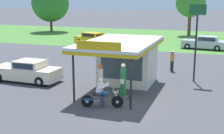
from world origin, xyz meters
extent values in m
plane|color=#424247|center=(0.00, 0.00, 0.00)|extent=(300.00, 300.00, 0.00)
cube|color=#477A33|center=(0.00, 30.00, 0.00)|extent=(120.00, 24.00, 0.01)
cube|color=silver|center=(-0.95, 4.67, 1.47)|extent=(3.47, 3.06, 2.95)
cube|color=#384C56|center=(-0.95, 3.16, 1.53)|extent=(2.78, 0.05, 1.89)
cube|color=silver|center=(-0.95, 2.86, 3.03)|extent=(4.17, 7.18, 0.16)
cube|color=gold|center=(-0.95, 2.86, 2.85)|extent=(4.17, 7.18, 0.18)
cube|color=gold|center=(-0.95, -0.71, 3.33)|extent=(2.43, 0.08, 0.44)
cylinder|color=black|center=(0.68, -0.34, 1.47)|extent=(0.12, 0.12, 2.95)
cylinder|color=black|center=(-2.59, -0.34, 1.47)|extent=(0.12, 0.12, 2.95)
cube|color=slate|center=(-1.66, 1.31, 0.05)|extent=(0.44, 0.44, 0.10)
cylinder|color=silver|center=(-1.66, 1.31, 0.87)|extent=(0.34, 0.34, 1.55)
cube|color=white|center=(-1.66, 1.13, 0.95)|extent=(0.22, 0.02, 0.28)
sphere|color=orange|center=(-1.66, 1.31, 1.79)|extent=(0.26, 0.26, 0.26)
cube|color=slate|center=(-0.24, 1.31, 0.05)|extent=(0.44, 0.44, 0.10)
cylinder|color=#1E6B33|center=(-0.24, 1.31, 0.95)|extent=(0.34, 0.34, 1.70)
cube|color=white|center=(-0.24, 1.13, 1.03)|extent=(0.22, 0.02, 0.28)
sphere|color=white|center=(-0.24, 1.31, 1.94)|extent=(0.26, 0.26, 0.26)
cylinder|color=black|center=(-0.05, -0.32, 0.32)|extent=(0.64, 0.28, 0.64)
cylinder|color=silver|center=(-0.05, -0.32, 0.32)|extent=(0.19, 0.16, 0.16)
cylinder|color=black|center=(-1.59, -0.77, 0.32)|extent=(0.64, 0.28, 0.64)
cylinder|color=silver|center=(-1.59, -0.77, 0.32)|extent=(0.19, 0.16, 0.16)
ellipsoid|color=#1E4C8C|center=(-0.73, -0.52, 0.78)|extent=(0.61, 0.39, 0.24)
cube|color=#59595E|center=(-0.77, -0.53, 0.42)|extent=(0.49, 0.36, 0.36)
cube|color=black|center=(-1.06, -0.62, 0.72)|extent=(0.53, 0.39, 0.10)
cylinder|color=silver|center=(-0.15, -0.34, 0.60)|extent=(0.37, 0.17, 0.71)
cylinder|color=silver|center=(-0.26, -0.38, 0.98)|extent=(0.23, 0.68, 0.04)
sphere|color=silver|center=(-0.17, -0.35, 0.82)|extent=(0.16, 0.16, 0.16)
cube|color=#1E4C8C|center=(-1.55, -0.76, 0.44)|extent=(0.47, 0.30, 0.12)
cylinder|color=silver|center=(-1.20, -0.51, 0.28)|extent=(0.70, 0.28, 0.18)
cube|color=#2D3351|center=(-1.00, -0.60, 0.78)|extent=(0.48, 0.44, 0.14)
cylinder|color=#2D3351|center=(-0.85, -0.39, 0.38)|extent=(0.18, 0.26, 0.56)
cylinder|color=#2D3351|center=(-0.76, -0.69, 0.38)|extent=(0.18, 0.26, 0.56)
cylinder|color=white|center=(-0.96, -0.58, 1.09)|extent=(0.48, 0.42, 0.60)
sphere|color=beige|center=(-0.90, -0.57, 1.47)|extent=(0.22, 0.22, 0.22)
cylinder|color=white|center=(-0.78, -0.32, 1.18)|extent=(0.54, 0.24, 0.31)
cylinder|color=white|center=(-0.67, -0.71, 1.18)|extent=(0.54, 0.24, 0.31)
cube|color=beige|center=(-7.78, 2.63, 0.59)|extent=(4.89, 1.92, 0.82)
cube|color=beige|center=(-7.42, 2.63, 1.25)|extent=(1.93, 1.65, 0.51)
cube|color=#283847|center=(-8.35, 2.64, 1.25)|extent=(0.06, 1.44, 0.41)
cube|color=#283847|center=(-7.43, 1.83, 1.25)|extent=(1.62, 0.05, 0.39)
cube|color=#283847|center=(-7.41, 3.43, 1.25)|extent=(1.62, 0.05, 0.39)
cube|color=silver|center=(-5.32, 2.60, 0.30)|extent=(0.15, 1.76, 0.18)
sphere|color=white|center=(-10.24, 3.26, 0.63)|extent=(0.18, 0.18, 0.18)
cylinder|color=black|center=(-9.42, 3.52, 0.33)|extent=(0.66, 0.21, 0.66)
cylinder|color=silver|center=(-9.42, 3.52, 0.33)|extent=(0.30, 0.22, 0.30)
cylinder|color=black|center=(-6.14, 1.75, 0.33)|extent=(0.66, 0.21, 0.66)
cylinder|color=silver|center=(-6.14, 1.75, 0.33)|extent=(0.30, 0.22, 0.30)
cylinder|color=black|center=(-6.12, 3.47, 0.33)|extent=(0.66, 0.21, 0.66)
cylinder|color=silver|center=(-6.12, 3.47, 0.33)|extent=(0.30, 0.22, 0.30)
cube|color=gold|center=(-9.97, 20.34, 0.58)|extent=(5.67, 3.37, 0.81)
cube|color=gold|center=(-10.28, 20.43, 1.25)|extent=(2.71, 2.26, 0.54)
cube|color=#283847|center=(-9.18, 20.10, 1.25)|extent=(0.47, 1.41, 0.43)
cube|color=#283847|center=(-10.04, 21.20, 1.25)|extent=(1.90, 0.61, 0.41)
cube|color=#283847|center=(-10.51, 19.66, 1.25)|extent=(1.90, 0.61, 0.41)
cube|color=silver|center=(-7.38, 19.54, 0.30)|extent=(0.64, 1.74, 0.18)
cube|color=silver|center=(-12.56, 21.13, 0.30)|extent=(0.64, 1.74, 0.18)
sphere|color=white|center=(-7.19, 20.11, 0.62)|extent=(0.18, 0.18, 0.18)
sphere|color=white|center=(-7.54, 18.96, 0.62)|extent=(0.18, 0.18, 0.18)
cylinder|color=black|center=(-7.97, 20.64, 0.33)|extent=(0.69, 0.39, 0.66)
cylinder|color=silver|center=(-7.97, 20.64, 0.33)|extent=(0.35, 0.30, 0.30)
cylinder|color=black|center=(-8.48, 18.96, 0.33)|extent=(0.69, 0.39, 0.66)
cylinder|color=silver|center=(-8.48, 18.96, 0.33)|extent=(0.35, 0.30, 0.30)
cylinder|color=black|center=(-11.45, 21.71, 0.33)|extent=(0.69, 0.39, 0.66)
cylinder|color=silver|center=(-11.45, 21.71, 0.33)|extent=(0.35, 0.30, 0.30)
cylinder|color=black|center=(-11.97, 20.03, 0.33)|extent=(0.69, 0.39, 0.66)
cylinder|color=silver|center=(-11.97, 20.03, 0.33)|extent=(0.35, 0.30, 0.30)
cube|color=#B7B7BC|center=(3.20, 21.43, 0.59)|extent=(5.00, 2.41, 0.81)
cube|color=#B7B7BC|center=(3.62, 21.38, 1.25)|extent=(2.38, 1.90, 0.50)
cube|color=#283847|center=(2.54, 21.50, 1.25)|extent=(0.20, 1.48, 0.40)
cube|color=#283847|center=(3.53, 20.57, 1.25)|extent=(1.87, 0.24, 0.38)
cube|color=#283847|center=(3.71, 22.20, 1.25)|extent=(1.87, 0.24, 0.38)
cube|color=silver|center=(0.77, 21.69, 0.30)|extent=(0.32, 1.81, 0.18)
sphere|color=white|center=(0.70, 21.09, 0.63)|extent=(0.18, 0.18, 0.18)
sphere|color=white|center=(0.83, 22.30, 0.63)|extent=(0.18, 0.18, 0.18)
cylinder|color=black|center=(1.47, 20.72, 0.33)|extent=(0.68, 0.27, 0.66)
cylinder|color=silver|center=(1.47, 20.72, 0.33)|extent=(0.32, 0.25, 0.30)
cylinder|color=black|center=(1.67, 22.49, 0.33)|extent=(0.68, 0.27, 0.66)
cylinder|color=silver|center=(1.67, 22.49, 0.33)|extent=(0.32, 0.25, 0.30)
cylinder|color=black|center=(4.73, 20.36, 0.33)|extent=(0.68, 0.27, 0.66)
cylinder|color=silver|center=(4.73, 20.36, 0.33)|extent=(0.32, 0.25, 0.30)
cylinder|color=black|center=(4.92, 22.13, 0.33)|extent=(0.68, 0.27, 0.66)
cylinder|color=silver|center=(4.92, 22.13, 0.33)|extent=(0.32, 0.25, 0.30)
cylinder|color=black|center=(1.42, 9.13, 0.41)|extent=(0.26, 0.26, 0.82)
cylinder|color=gold|center=(1.42, 9.13, 1.11)|extent=(0.34, 0.34, 0.58)
sphere|color=brown|center=(1.42, 9.13, 1.51)|extent=(0.22, 0.22, 0.22)
cylinder|color=beige|center=(1.42, 9.13, 1.59)|extent=(0.35, 0.35, 0.02)
cylinder|color=brown|center=(0.32, 34.38, 1.73)|extent=(0.50, 0.50, 3.45)
sphere|color=#427F38|center=(0.32, 34.38, 5.17)|extent=(4.57, 4.57, 4.57)
sphere|color=#427F38|center=(0.56, 34.24, 4.71)|extent=(2.81, 2.81, 2.81)
cylinder|color=brown|center=(-23.23, 32.41, 1.27)|extent=(0.44, 0.44, 2.54)
sphere|color=#33702D|center=(-23.23, 32.41, 4.96)|extent=(6.47, 6.47, 6.47)
sphere|color=#33702D|center=(-23.64, 32.71, 4.32)|extent=(3.85, 3.85, 3.85)
cylinder|color=black|center=(3.34, 6.46, 2.30)|extent=(0.12, 0.12, 4.60)
cube|color=#195128|center=(3.34, 6.46, 4.95)|extent=(1.10, 0.08, 0.70)
camera|label=1|loc=(4.76, -14.85, 5.63)|focal=48.71mm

